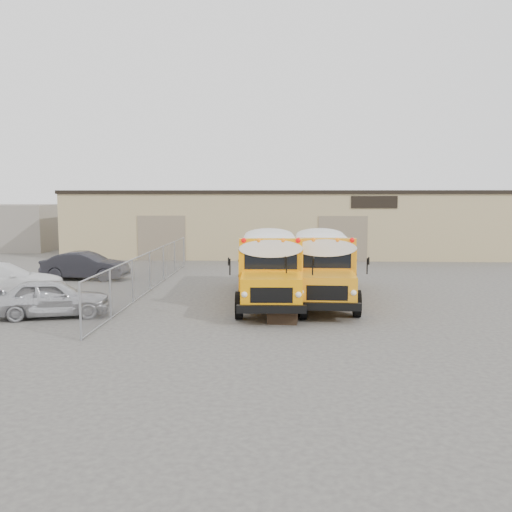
{
  "coord_description": "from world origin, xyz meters",
  "views": [
    {
      "loc": [
        0.05,
        -22.52,
        4.39
      ],
      "look_at": [
        -1.16,
        3.27,
        1.6
      ],
      "focal_mm": 40.0,
      "sensor_mm": 36.0,
      "label": 1
    }
  ],
  "objects_px": {
    "tarp_bundle": "(283,300)",
    "car_dark": "(85,266)",
    "school_bus_right": "(319,247)",
    "car_silver": "(52,298)",
    "car_white": "(2,280)",
    "school_bus_left": "(269,248)"
  },
  "relations": [
    {
      "from": "tarp_bundle",
      "to": "car_dark",
      "type": "xyz_separation_m",
      "value": [
        -10.23,
        9.47,
        -0.06
      ]
    },
    {
      "from": "school_bus_left",
      "to": "car_dark",
      "type": "relative_size",
      "value": 2.22
    },
    {
      "from": "school_bus_right",
      "to": "car_silver",
      "type": "xyz_separation_m",
      "value": [
        -10.21,
        -10.25,
        -0.92
      ]
    },
    {
      "from": "school_bus_right",
      "to": "car_silver",
      "type": "distance_m",
      "value": 14.5
    },
    {
      "from": "school_bus_right",
      "to": "tarp_bundle",
      "type": "bearing_deg",
      "value": -99.99
    },
    {
      "from": "school_bus_left",
      "to": "school_bus_right",
      "type": "distance_m",
      "value": 2.69
    },
    {
      "from": "school_bus_right",
      "to": "car_silver",
      "type": "height_order",
      "value": "school_bus_right"
    },
    {
      "from": "tarp_bundle",
      "to": "car_white",
      "type": "distance_m",
      "value": 12.69
    },
    {
      "from": "school_bus_left",
      "to": "school_bus_right",
      "type": "height_order",
      "value": "school_bus_left"
    },
    {
      "from": "car_dark",
      "to": "car_white",
      "type": "bearing_deg",
      "value": 165.23
    },
    {
      "from": "school_bus_left",
      "to": "car_dark",
      "type": "bearing_deg",
      "value": -175.21
    },
    {
      "from": "car_white",
      "to": "car_silver",
      "type": "bearing_deg",
      "value": -152.63
    },
    {
      "from": "car_silver",
      "to": "car_dark",
      "type": "height_order",
      "value": "car_dark"
    },
    {
      "from": "car_dark",
      "to": "tarp_bundle",
      "type": "bearing_deg",
      "value": -129.23
    },
    {
      "from": "tarp_bundle",
      "to": "car_silver",
      "type": "bearing_deg",
      "value": 176.62
    },
    {
      "from": "tarp_bundle",
      "to": "car_silver",
      "type": "distance_m",
      "value": 8.33
    },
    {
      "from": "school_bus_right",
      "to": "car_dark",
      "type": "distance_m",
      "value": 12.22
    },
    {
      "from": "school_bus_right",
      "to": "car_silver",
      "type": "bearing_deg",
      "value": -134.87
    },
    {
      "from": "car_white",
      "to": "car_dark",
      "type": "height_order",
      "value": "car_white"
    },
    {
      "from": "tarp_bundle",
      "to": "car_white",
      "type": "height_order",
      "value": "tarp_bundle"
    },
    {
      "from": "school_bus_left",
      "to": "car_dark",
      "type": "distance_m",
      "value": 9.56
    },
    {
      "from": "school_bus_left",
      "to": "car_white",
      "type": "height_order",
      "value": "school_bus_left"
    }
  ]
}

